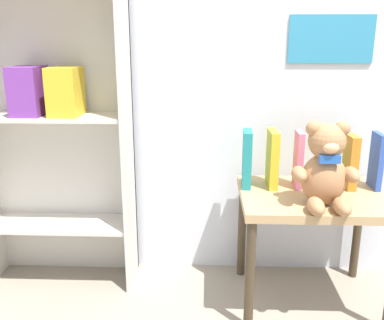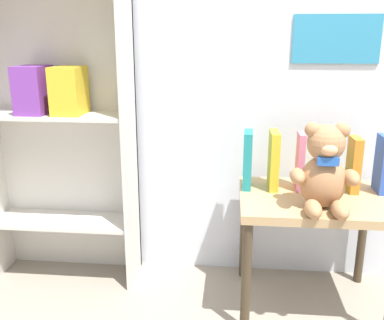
% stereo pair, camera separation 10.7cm
% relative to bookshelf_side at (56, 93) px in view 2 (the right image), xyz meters
% --- Properties ---
extents(wall_back, '(4.80, 0.07, 2.50)m').
position_rel_bookshelf_side_xyz_m(wall_back, '(0.94, 0.14, 0.32)').
color(wall_back, silver).
rests_on(wall_back, ground_plane).
extents(bookshelf_side, '(0.72, 0.25, 1.65)m').
position_rel_bookshelf_side_xyz_m(bookshelf_side, '(0.00, 0.00, 0.00)').
color(bookshelf_side, beige).
rests_on(bookshelf_side, ground_plane).
extents(display_table, '(0.63, 0.49, 0.52)m').
position_rel_bookshelf_side_xyz_m(display_table, '(1.18, -0.18, -0.48)').
color(display_table, tan).
rests_on(display_table, ground_plane).
extents(teddy_bear, '(0.26, 0.24, 0.34)m').
position_rel_bookshelf_side_xyz_m(teddy_bear, '(1.18, -0.31, -0.25)').
color(teddy_bear, '#A8754C').
rests_on(teddy_bear, display_table).
extents(book_standing_teal, '(0.04, 0.13, 0.26)m').
position_rel_bookshelf_side_xyz_m(book_standing_teal, '(0.90, -0.09, -0.27)').
color(book_standing_teal, teal).
rests_on(book_standing_teal, display_table).
extents(book_standing_yellow, '(0.04, 0.15, 0.26)m').
position_rel_bookshelf_side_xyz_m(book_standing_yellow, '(1.01, -0.08, -0.27)').
color(book_standing_yellow, gold).
rests_on(book_standing_yellow, display_table).
extents(book_standing_pink, '(0.03, 0.11, 0.25)m').
position_rel_bookshelf_side_xyz_m(book_standing_pink, '(1.12, -0.09, -0.28)').
color(book_standing_pink, '#D17093').
rests_on(book_standing_pink, display_table).
extents(book_standing_green, '(0.03, 0.14, 0.21)m').
position_rel_bookshelf_side_xyz_m(book_standing_green, '(1.24, -0.08, -0.30)').
color(book_standing_green, '#33934C').
rests_on(book_standing_green, display_table).
extents(book_standing_orange, '(0.04, 0.11, 0.24)m').
position_rel_bookshelf_side_xyz_m(book_standing_orange, '(1.35, -0.10, -0.28)').
color(book_standing_orange, orange).
rests_on(book_standing_orange, display_table).
extents(book_standing_blue, '(0.03, 0.12, 0.25)m').
position_rel_bookshelf_side_xyz_m(book_standing_blue, '(1.47, -0.09, -0.28)').
color(book_standing_blue, '#2D51B7').
rests_on(book_standing_blue, display_table).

